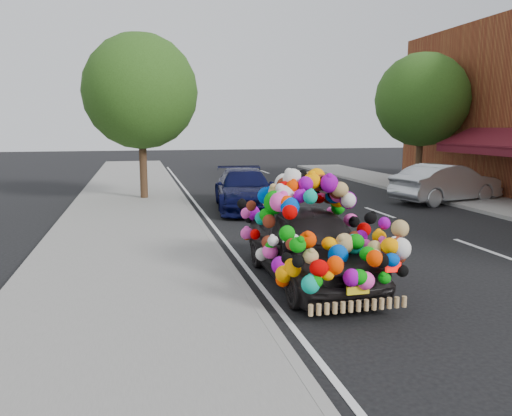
{
  "coord_description": "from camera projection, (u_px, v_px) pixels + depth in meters",
  "views": [
    {
      "loc": [
        -4.04,
        -9.62,
        2.79
      ],
      "look_at": [
        -1.53,
        0.84,
        1.01
      ],
      "focal_mm": 35.0,
      "sensor_mm": 36.0,
      "label": 1
    }
  ],
  "objects": [
    {
      "name": "plush_art_car",
      "position": [
        310.0,
        226.0,
        8.94
      ],
      "size": [
        1.99,
        4.2,
        2.01
      ],
      "rotation": [
        0.0,
        0.0,
        0.01
      ],
      "color": "black",
      "rests_on": "ground"
    },
    {
      "name": "tree_far_b",
      "position": [
        422.0,
        100.0,
        21.41
      ],
      "size": [
        4.0,
        4.0,
        5.9
      ],
      "color": "#332114",
      "rests_on": "ground"
    },
    {
      "name": "kerb",
      "position": [
        226.0,
        263.0,
        10.06
      ],
      "size": [
        0.15,
        60.0,
        0.13
      ],
      "primitive_type": "cube",
      "color": "gray",
      "rests_on": "ground"
    },
    {
      "name": "silver_hatchback",
      "position": [
        446.0,
        183.0,
        18.28
      ],
      "size": [
        4.54,
        2.48,
        1.42
      ],
      "primitive_type": "imported",
      "rotation": [
        0.0,
        0.0,
        1.81
      ],
      "color": "#ADB1B5",
      "rests_on": "ground"
    },
    {
      "name": "lane_markings",
      "position": [
        482.0,
        249.0,
        11.43
      ],
      "size": [
        6.0,
        50.0,
        0.01
      ],
      "primitive_type": null,
      "color": "silver",
      "rests_on": "ground"
    },
    {
      "name": "tree_near_sidewalk",
      "position": [
        141.0,
        92.0,
        18.2
      ],
      "size": [
        4.2,
        4.2,
        6.13
      ],
      "color": "#332114",
      "rests_on": "ground"
    },
    {
      "name": "ground",
      "position": [
        335.0,
        259.0,
        10.61
      ],
      "size": [
        100.0,
        100.0,
        0.0
      ],
      "primitive_type": "plane",
      "color": "black",
      "rests_on": "ground"
    },
    {
      "name": "navy_sedan",
      "position": [
        244.0,
        189.0,
        16.81
      ],
      "size": [
        2.41,
        4.84,
        1.35
      ],
      "primitive_type": "imported",
      "rotation": [
        0.0,
        0.0,
        -0.11
      ],
      "color": "black",
      "rests_on": "ground"
    },
    {
      "name": "sidewalk",
      "position": [
        127.0,
        269.0,
        9.61
      ],
      "size": [
        4.0,
        60.0,
        0.12
      ],
      "primitive_type": "cube",
      "color": "gray",
      "rests_on": "ground"
    }
  ]
}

